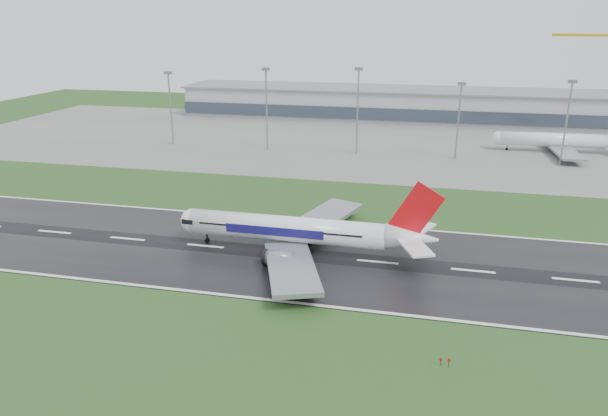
# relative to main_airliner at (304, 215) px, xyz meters

# --- Properties ---
(ground) EXTENTS (520.00, 520.00, 0.00)m
(ground) POSITION_rel_main_airliner_xyz_m (16.96, -1.95, -8.81)
(ground) COLOR #1F4318
(ground) RESTS_ON ground
(runway) EXTENTS (400.00, 45.00, 0.10)m
(runway) POSITION_rel_main_airliner_xyz_m (16.96, -1.95, -8.76)
(runway) COLOR black
(runway) RESTS_ON ground
(apron) EXTENTS (400.00, 130.00, 0.08)m
(apron) POSITION_rel_main_airliner_xyz_m (16.96, 123.05, -8.77)
(apron) COLOR slate
(apron) RESTS_ON ground
(terminal) EXTENTS (240.00, 36.00, 15.00)m
(terminal) POSITION_rel_main_airliner_xyz_m (16.96, 183.05, -1.31)
(terminal) COLOR #969AA1
(terminal) RESTS_ON ground
(main_airliner) EXTENTS (59.50, 56.72, 17.43)m
(main_airliner) POSITION_rel_main_airliner_xyz_m (0.00, 0.00, 0.00)
(main_airliner) COLOR white
(main_airliner) RESTS_ON runway
(parked_airliner) EXTENTS (54.80, 51.36, 15.38)m
(parked_airliner) POSITION_rel_main_airliner_xyz_m (75.26, 118.89, -1.04)
(parked_airliner) COLOR silver
(parked_airliner) RESTS_ON apron
(floodmast_0) EXTENTS (0.64, 0.64, 28.83)m
(floodmast_0) POSITION_rel_main_airliner_xyz_m (-78.71, 98.05, 5.60)
(floodmast_0) COLOR gray
(floodmast_0) RESTS_ON ground
(floodmast_1) EXTENTS (0.64, 0.64, 31.04)m
(floodmast_1) POSITION_rel_main_airliner_xyz_m (-37.53, 98.05, 6.71)
(floodmast_1) COLOR gray
(floodmast_1) RESTS_ON ground
(floodmast_2) EXTENTS (0.64, 0.64, 31.81)m
(floodmast_2) POSITION_rel_main_airliner_xyz_m (-1.42, 98.05, 7.09)
(floodmast_2) COLOR gray
(floodmast_2) RESTS_ON ground
(floodmast_3) EXTENTS (0.64, 0.64, 27.30)m
(floodmast_3) POSITION_rel_main_airliner_xyz_m (36.00, 98.05, 4.84)
(floodmast_3) COLOR gray
(floodmast_3) RESTS_ON ground
(floodmast_4) EXTENTS (0.64, 0.64, 28.97)m
(floodmast_4) POSITION_rel_main_airliner_xyz_m (72.90, 98.05, 5.67)
(floodmast_4) COLOR gray
(floodmast_4) RESTS_ON ground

